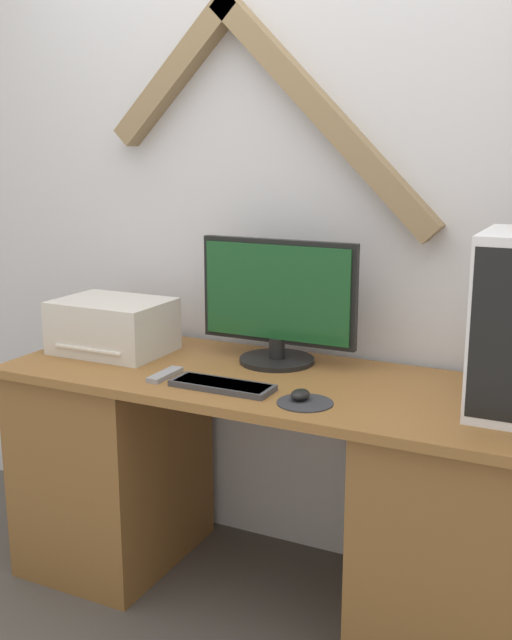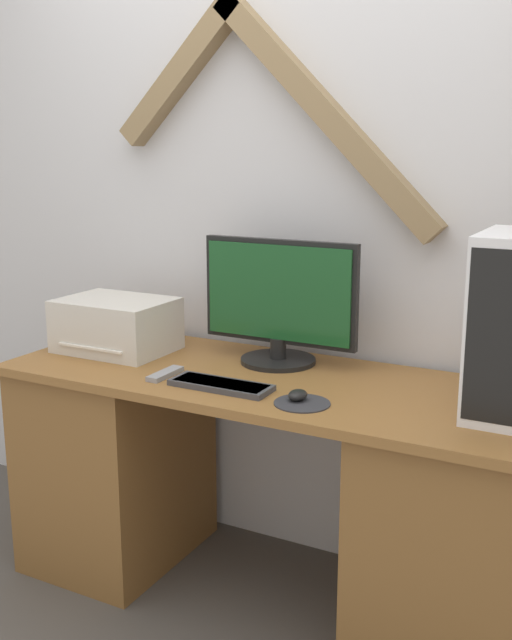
% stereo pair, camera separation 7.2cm
% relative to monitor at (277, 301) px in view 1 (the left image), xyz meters
% --- Properties ---
extents(wall_back, '(6.40, 0.13, 2.70)m').
position_rel_monitor_xyz_m(wall_back, '(0.04, 0.22, 0.36)').
color(wall_back, silver).
rests_on(wall_back, ground_plane).
extents(desk, '(1.76, 0.66, 0.78)m').
position_rel_monitor_xyz_m(desk, '(0.04, -0.16, -0.59)').
color(desk, brown).
rests_on(desk, ground_plane).
extents(monitor, '(0.56, 0.26, 0.42)m').
position_rel_monitor_xyz_m(monitor, '(0.00, 0.00, 0.00)').
color(monitor, black).
rests_on(monitor, desk).
extents(keyboard, '(0.32, 0.11, 0.02)m').
position_rel_monitor_xyz_m(keyboard, '(-0.03, -0.33, -0.20)').
color(keyboard, '#3D3D42').
rests_on(keyboard, desk).
extents(mousepad, '(0.16, 0.16, 0.00)m').
position_rel_monitor_xyz_m(mousepad, '(0.25, -0.35, -0.21)').
color(mousepad, '#2D2D33').
rests_on(mousepad, desk).
extents(mouse, '(0.05, 0.07, 0.03)m').
position_rel_monitor_xyz_m(mouse, '(0.23, -0.34, -0.19)').
color(mouse, black).
rests_on(mouse, mousepad).
extents(printer, '(0.39, 0.30, 0.19)m').
position_rel_monitor_xyz_m(printer, '(-0.59, -0.13, -0.12)').
color(printer, beige).
rests_on(printer, desk).
extents(remote_control, '(0.04, 0.16, 0.02)m').
position_rel_monitor_xyz_m(remote_control, '(-0.25, -0.31, -0.21)').
color(remote_control, gray).
rests_on(remote_control, desk).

